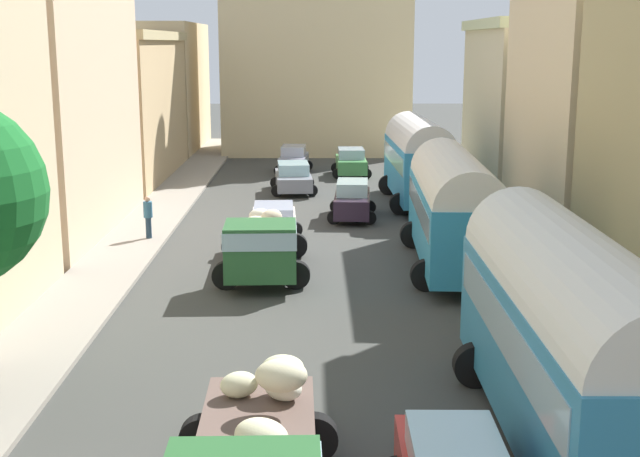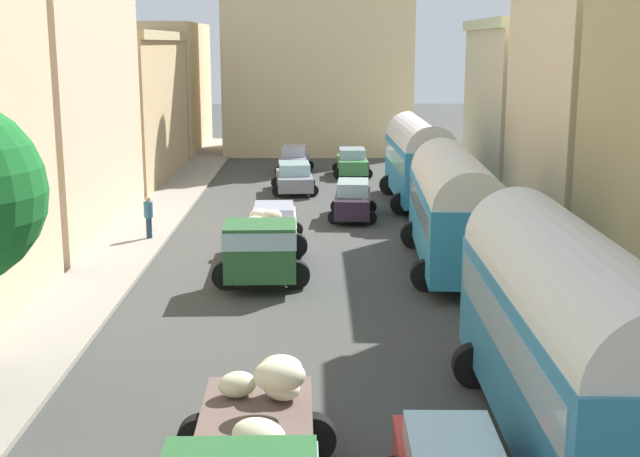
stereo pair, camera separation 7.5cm
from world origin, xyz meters
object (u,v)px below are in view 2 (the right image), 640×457
object	(u,v)px
car_2	(295,159)
car_5	(352,162)
pedestrian_1	(149,216)
parked_bus_2	(419,157)
parked_bus_1	(454,205)
car_0	(274,224)
parked_bus_0	(568,330)
car_4	(353,200)
cargo_truck_1	(262,244)
car_1	(294,177)

from	to	relation	value
car_2	car_5	bearing A→B (deg)	-18.39
pedestrian_1	parked_bus_2	bearing A→B (deg)	34.34
parked_bus_1	car_5	distance (m)	21.03
car_0	car_2	size ratio (longest dim) A/B	1.12
car_5	pedestrian_1	size ratio (longest dim) A/B	2.12
car_2	pedestrian_1	xyz separation A→B (m)	(-5.29, -17.93, 0.22)
parked_bus_0	pedestrian_1	bearing A→B (deg)	122.96
car_4	car_2	bearing A→B (deg)	102.10
parked_bus_1	car_5	bearing A→B (deg)	97.12
parked_bus_0	car_2	size ratio (longest dim) A/B	2.57
car_0	car_2	distance (m)	18.45
parked_bus_0	car_2	xyz separation A→B (m)	(-5.99, 35.32, -1.57)
cargo_truck_1	car_2	world-z (taller)	cargo_truck_1
car_4	cargo_truck_1	bearing A→B (deg)	-109.52
cargo_truck_1	car_1	size ratio (longest dim) A/B	1.55
parked_bus_1	car_5	size ratio (longest dim) A/B	2.43
car_0	car_1	xyz separation A→B (m)	(0.48, 11.75, -0.01)
pedestrian_1	car_1	bearing A→B (deg)	64.25
car_1	pedestrian_1	bearing A→B (deg)	-115.75
car_1	car_2	bearing A→B (deg)	91.14
cargo_truck_1	car_0	bearing A→B (deg)	87.94
car_2	car_4	world-z (taller)	car_4
parked_bus_2	cargo_truck_1	distance (m)	14.82
cargo_truck_1	pedestrian_1	distance (m)	7.13
parked_bus_2	pedestrian_1	world-z (taller)	parked_bus_2
cargo_truck_1	car_1	world-z (taller)	cargo_truck_1
parked_bus_0	car_2	distance (m)	35.86
cargo_truck_1	car_1	distance (m)	16.55
parked_bus_1	parked_bus_2	world-z (taller)	parked_bus_2
parked_bus_0	parked_bus_1	distance (m)	13.38
car_2	pedestrian_1	size ratio (longest dim) A/B	2.06
parked_bus_2	cargo_truck_1	world-z (taller)	parked_bus_2
parked_bus_2	pedestrian_1	distance (m)	13.98
cargo_truck_1	car_0	xyz separation A→B (m)	(0.17, 4.78, -0.36)
parked_bus_0	car_5	bearing A→B (deg)	94.34
car_2	parked_bus_0	bearing A→B (deg)	-80.38
parked_bus_2	parked_bus_1	bearing A→B (deg)	-91.07
car_0	car_1	bearing A→B (deg)	87.64
parked_bus_0	car_5	world-z (taller)	parked_bus_0
car_1	pedestrian_1	size ratio (longest dim) A/B	2.38
parked_bus_1	car_5	world-z (taller)	parked_bus_1
parked_bus_0	car_4	world-z (taller)	parked_bus_0
parked_bus_0	parked_bus_1	bearing A→B (deg)	89.99
parked_bus_0	car_4	distance (m)	22.04
cargo_truck_1	pedestrian_1	world-z (taller)	cargo_truck_1
cargo_truck_1	pedestrian_1	xyz separation A→B (m)	(-4.76, 5.30, -0.12)
car_1	car_5	size ratio (longest dim) A/B	1.12
car_4	parked_bus_2	bearing A→B (deg)	46.44
car_1	parked_bus_1	bearing A→B (deg)	-68.99
car_0	car_5	size ratio (longest dim) A/B	1.09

